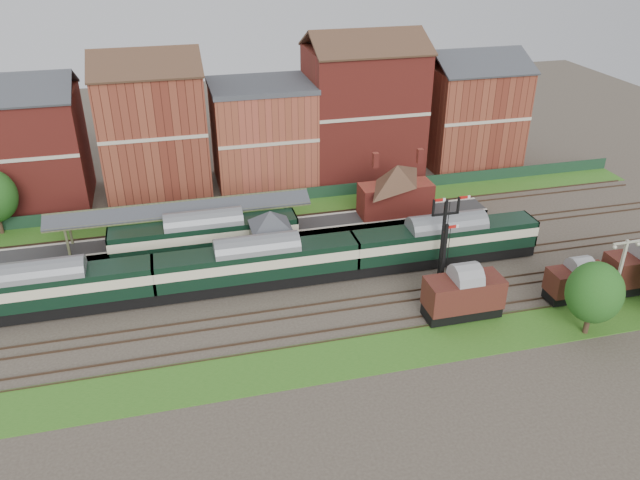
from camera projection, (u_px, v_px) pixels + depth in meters
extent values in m
plane|color=#473D33|center=(310.00, 280.00, 58.70)|extent=(160.00, 160.00, 0.00)
cube|color=#2D6619|center=(278.00, 209.00, 72.39)|extent=(90.00, 4.50, 0.06)
cube|color=#2D6619|center=(345.00, 358.00, 48.41)|extent=(90.00, 5.00, 0.06)
cube|color=#193823|center=(275.00, 197.00, 73.76)|extent=(90.00, 0.12, 1.50)
cube|color=#2D2D2D|center=(242.00, 235.00, 65.73)|extent=(55.00, 3.40, 1.00)
cube|color=#5B694B|center=(272.00, 256.00, 60.27)|extent=(3.40, 3.20, 2.40)
cube|color=#4F5434|center=(271.00, 236.00, 59.24)|extent=(3.60, 3.40, 2.00)
pyramid|color=#383A3F|center=(270.00, 219.00, 58.39)|extent=(5.40, 5.40, 1.60)
cube|color=maroon|center=(351.00, 247.00, 62.05)|extent=(3.00, 2.40, 2.20)
cube|color=#4C3323|center=(353.00, 237.00, 60.81)|extent=(3.20, 1.34, 0.79)
cube|color=#4C3323|center=(349.00, 231.00, 61.93)|extent=(3.20, 1.34, 0.79)
cube|color=maroon|center=(395.00, 199.00, 68.36)|extent=(8.00, 3.00, 3.50)
pyramid|color=#4C3323|center=(397.00, 175.00, 67.02)|extent=(8.10, 8.10, 2.20)
cube|color=maroon|center=(375.00, 173.00, 66.25)|extent=(0.60, 0.60, 1.60)
cube|color=maroon|center=(419.00, 168.00, 67.33)|extent=(0.60, 0.60, 1.60)
cube|color=#4F5434|center=(67.00, 240.00, 59.90)|extent=(0.22, 0.22, 3.40)
cube|color=#4F5434|center=(286.00, 206.00, 66.90)|extent=(0.22, 0.22, 3.40)
cube|color=#383A3F|center=(181.00, 209.00, 61.70)|extent=(26.00, 1.99, 0.90)
cube|color=#383A3F|center=(180.00, 201.00, 63.32)|extent=(26.00, 1.99, 0.90)
cube|color=#4F5434|center=(180.00, 202.00, 62.33)|extent=(26.00, 0.20, 0.20)
cube|color=black|center=(443.00, 240.00, 57.28)|extent=(0.25, 0.25, 8.00)
cube|color=black|center=(445.00, 214.00, 56.06)|extent=(2.60, 0.18, 0.18)
cube|color=#B2140F|center=(440.00, 200.00, 55.24)|extent=(1.10, 0.08, 0.25)
cube|color=#B2140F|center=(465.00, 197.00, 55.76)|extent=(1.10, 0.08, 0.25)
cube|color=black|center=(443.00, 266.00, 53.00)|extent=(0.25, 0.25, 8.00)
cube|color=#B2140F|center=(453.00, 227.00, 51.38)|extent=(1.10, 0.08, 0.25)
cube|color=beige|center=(618.00, 277.00, 52.41)|extent=(0.22, 0.22, 7.00)
cube|color=beige|center=(627.00, 242.00, 50.86)|extent=(2.60, 0.15, 0.15)
cube|color=maroon|center=(20.00, 151.00, 70.99)|extent=(14.00, 10.00, 13.00)
cube|color=maroon|center=(154.00, 132.00, 73.77)|extent=(12.00, 10.00, 15.00)
cube|color=#9E4632|center=(263.00, 136.00, 77.29)|extent=(12.00, 10.00, 12.00)
cube|color=maroon|center=(363.00, 113.00, 79.17)|extent=(14.00, 10.00, 16.00)
cube|color=maroon|center=(470.00, 116.00, 83.12)|extent=(12.00, 10.00, 13.00)
cube|color=black|center=(46.00, 307.00, 53.34)|extent=(18.37, 2.57, 1.12)
cube|color=black|center=(42.00, 289.00, 52.45)|extent=(18.37, 2.86, 2.65)
cube|color=beige|center=(41.00, 285.00, 52.30)|extent=(18.39, 2.90, 0.92)
cube|color=slate|center=(38.00, 274.00, 51.76)|extent=(18.37, 2.86, 0.61)
cube|color=black|center=(259.00, 280.00, 57.32)|extent=(18.37, 2.57, 1.12)
cube|color=black|center=(258.00, 262.00, 56.43)|extent=(18.37, 2.86, 2.65)
cube|color=beige|center=(258.00, 259.00, 56.28)|extent=(18.39, 2.90, 0.92)
cube|color=slate|center=(257.00, 248.00, 55.74)|extent=(18.37, 2.86, 0.61)
cube|color=black|center=(443.00, 256.00, 61.30)|extent=(18.37, 2.57, 1.12)
cube|color=black|center=(445.00, 239.00, 60.41)|extent=(18.37, 2.86, 2.65)
cube|color=beige|center=(446.00, 236.00, 60.26)|extent=(18.39, 2.90, 0.92)
cube|color=slate|center=(447.00, 225.00, 59.72)|extent=(18.37, 2.86, 0.61)
cube|color=black|center=(206.00, 252.00, 61.98)|extent=(18.22, 2.55, 1.11)
cube|color=black|center=(205.00, 235.00, 61.10)|extent=(18.22, 2.83, 2.63)
cube|color=beige|center=(205.00, 232.00, 60.95)|extent=(18.24, 2.87, 0.91)
cube|color=slate|center=(203.00, 222.00, 60.41)|extent=(18.22, 2.83, 0.61)
cube|color=black|center=(461.00, 310.00, 53.11)|extent=(6.49, 2.39, 0.97)
cube|color=#4B1519|center=(464.00, 292.00, 52.27)|extent=(6.49, 2.81, 2.60)
cube|color=gray|center=(465.00, 278.00, 51.60)|extent=(6.49, 2.81, 0.48)
cube|color=black|center=(574.00, 294.00, 55.52)|extent=(5.33, 1.96, 0.80)
cube|color=#4B1519|center=(577.00, 280.00, 54.84)|extent=(5.33, 2.31, 2.13)
cube|color=gray|center=(580.00, 268.00, 54.29)|extent=(5.33, 2.31, 0.39)
cube|color=black|center=(637.00, 283.00, 56.89)|extent=(6.44, 2.37, 0.97)
cylinder|color=#382619|center=(588.00, 318.00, 50.60)|extent=(0.44, 0.44, 3.04)
ellipsoid|color=#1B4C15|center=(595.00, 292.00, 49.46)|extent=(4.47, 4.47, 5.14)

